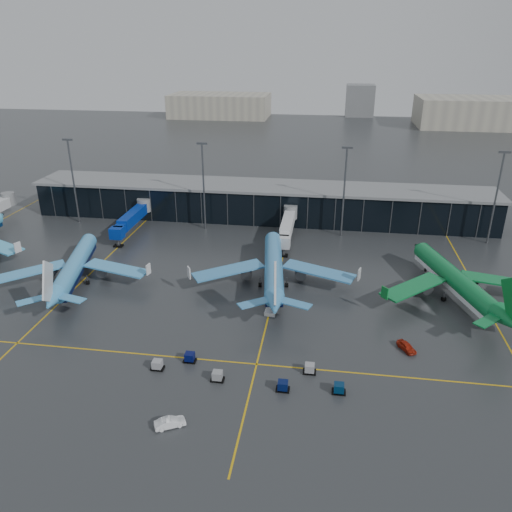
# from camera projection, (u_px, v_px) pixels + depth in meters

# --- Properties ---
(ground) EXTENTS (600.00, 600.00, 0.00)m
(ground) POSITION_uv_depth(u_px,v_px,m) (219.00, 316.00, 101.48)
(ground) COLOR #282B2D
(ground) RESTS_ON ground
(terminal_pier) EXTENTS (142.00, 17.00, 10.70)m
(terminal_pier) POSITION_uv_depth(u_px,v_px,m) (261.00, 201.00, 155.56)
(terminal_pier) COLOR black
(terminal_pier) RESTS_ON ground
(jet_bridges) EXTENTS (94.00, 27.50, 7.20)m
(jet_bridges) POSITION_uv_depth(u_px,v_px,m) (131.00, 218.00, 143.36)
(jet_bridges) COLOR #595B60
(jet_bridges) RESTS_ON ground
(flood_masts) EXTENTS (203.00, 0.50, 25.50)m
(flood_masts) POSITION_uv_depth(u_px,v_px,m) (273.00, 186.00, 140.66)
(flood_masts) COLOR #595B60
(flood_masts) RESTS_ON ground
(distant_hangars) EXTENTS (260.00, 71.00, 22.00)m
(distant_hangars) POSITION_uv_depth(u_px,v_px,m) (376.00, 109.00, 336.28)
(distant_hangars) COLOR #B2AD99
(distant_hangars) RESTS_ON ground
(taxi_lines) EXTENTS (220.00, 120.00, 0.02)m
(taxi_lines) POSITION_uv_depth(u_px,v_px,m) (274.00, 295.00, 109.75)
(taxi_lines) COLOR gold
(taxi_lines) RESTS_ON ground
(airliner_arkefly) EXTENTS (44.97, 48.69, 12.70)m
(airliner_arkefly) POSITION_uv_depth(u_px,v_px,m) (73.00, 256.00, 113.90)
(airliner_arkefly) COLOR #439EDD
(airliner_arkefly) RESTS_ON ground
(airliner_klm_near) EXTENTS (43.99, 48.66, 13.58)m
(airliner_klm_near) POSITION_uv_depth(u_px,v_px,m) (274.00, 256.00, 112.91)
(airliner_klm_near) COLOR #3C89C5
(airliner_klm_near) RESTS_ON ground
(airliner_aer_lingus) EXTENTS (48.56, 52.08, 13.23)m
(airliner_aer_lingus) POSITION_uv_depth(u_px,v_px,m) (456.00, 268.00, 107.11)
(airliner_aer_lingus) COLOR #0D7136
(airliner_aer_lingus) RESTS_ON ground
(baggage_carts) EXTENTS (32.81, 6.93, 1.70)m
(baggage_carts) POSITION_uv_depth(u_px,v_px,m) (248.00, 374.00, 82.86)
(baggage_carts) COLOR black
(baggage_carts) RESTS_ON ground
(mobile_airstair) EXTENTS (2.37, 3.31, 3.45)m
(mobile_airstair) POSITION_uv_depth(u_px,v_px,m) (271.00, 310.00, 102.47)
(mobile_airstair) COLOR white
(mobile_airstair) RESTS_ON ground
(service_van_red) EXTENTS (3.64, 4.61, 1.47)m
(service_van_red) POSITION_uv_depth(u_px,v_px,m) (407.00, 347.00, 90.18)
(service_van_red) COLOR #9F1E0C
(service_van_red) RESTS_ON ground
(service_van_white) EXTENTS (4.70, 3.48, 1.48)m
(service_van_white) POSITION_uv_depth(u_px,v_px,m) (170.00, 423.00, 72.30)
(service_van_white) COLOR white
(service_van_white) RESTS_ON ground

